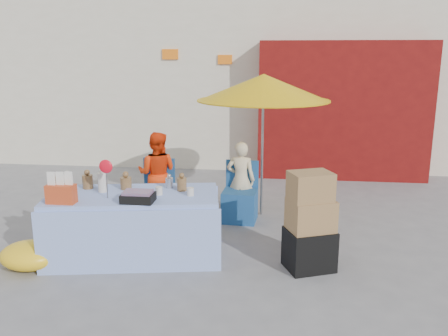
# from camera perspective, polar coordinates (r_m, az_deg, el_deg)

# --- Properties ---
(ground) EXTENTS (80.00, 80.00, 0.00)m
(ground) POSITION_cam_1_polar(r_m,az_deg,el_deg) (5.65, -4.22, -11.26)
(ground) COLOR slate
(ground) RESTS_ON ground
(backdrop) EXTENTS (14.00, 8.00, 7.80)m
(backdrop) POSITION_cam_1_polar(r_m,az_deg,el_deg) (12.57, 4.72, 16.96)
(backdrop) COLOR silver
(backdrop) RESTS_ON ground
(market_table) EXTENTS (2.16, 1.28, 1.23)m
(market_table) POSITION_cam_1_polar(r_m,az_deg,el_deg) (5.75, -10.85, -6.69)
(market_table) COLOR #96AFF0
(market_table) RESTS_ON ground
(chair_left) EXTENTS (0.51, 0.50, 0.85)m
(chair_left) POSITION_cam_1_polar(r_m,az_deg,el_deg) (7.10, -8.20, -3.85)
(chair_left) COLOR #1D4D88
(chair_left) RESTS_ON ground
(chair_right) EXTENTS (0.51, 0.50, 0.85)m
(chair_right) POSITION_cam_1_polar(r_m,az_deg,el_deg) (6.89, 1.92, -4.26)
(chair_right) COLOR #1D4D88
(chair_right) RESTS_ON ground
(vendor_orange) EXTENTS (0.64, 0.51, 1.25)m
(vendor_orange) POSITION_cam_1_polar(r_m,az_deg,el_deg) (7.13, -8.03, -0.68)
(vendor_orange) COLOR #F5380C
(vendor_orange) RESTS_ON ground
(vendor_beige) EXTENTS (0.43, 0.30, 1.14)m
(vendor_beige) POSITION_cam_1_polar(r_m,az_deg,el_deg) (6.93, 2.03, -1.44)
(vendor_beige) COLOR beige
(vendor_beige) RESTS_ON ground
(umbrella) EXTENTS (1.90, 1.90, 2.09)m
(umbrella) POSITION_cam_1_polar(r_m,az_deg,el_deg) (6.84, 4.77, 9.56)
(umbrella) COLOR gray
(umbrella) RESTS_ON ground
(box_stack) EXTENTS (0.63, 0.58, 1.13)m
(box_stack) POSITION_cam_1_polar(r_m,az_deg,el_deg) (5.38, 10.31, -6.77)
(box_stack) COLOR black
(box_stack) RESTS_ON ground
(tarp_bundle) EXTENTS (0.81, 0.72, 0.31)m
(tarp_bundle) POSITION_cam_1_polar(r_m,az_deg,el_deg) (5.86, -22.24, -9.69)
(tarp_bundle) COLOR yellow
(tarp_bundle) RESTS_ON ground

